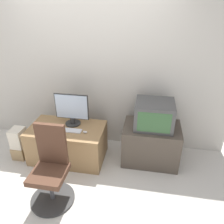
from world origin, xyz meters
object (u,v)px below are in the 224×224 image
mouse (85,132)px  cardboard_box_lower (21,151)px  main_monitor (72,110)px  office_chair (51,172)px  crt_tv (154,115)px  keyboard (70,130)px

mouse → cardboard_box_lower: size_ratio=0.27×
main_monitor → office_chair: (0.02, -0.92, -0.39)m
crt_tv → office_chair: office_chair is taller
crt_tv → office_chair: bearing=-140.6°
keyboard → office_chair: 0.73m
keyboard → office_chair: (0.01, -0.72, -0.16)m
keyboard → mouse: 0.24m
mouse → cardboard_box_lower: bearing=-178.8°
office_chair → crt_tv: bearing=39.4°
keyboard → mouse: bearing=-5.4°
mouse → office_chair: size_ratio=0.06×
main_monitor → cardboard_box_lower: size_ratio=2.09×
main_monitor → cardboard_box_lower: 1.11m
crt_tv → cardboard_box_lower: 2.18m
keyboard → cardboard_box_lower: keyboard is taller
main_monitor → keyboard: main_monitor is taller
cardboard_box_lower → mouse: bearing=1.2°
main_monitor → cardboard_box_lower: main_monitor is taller
main_monitor → crt_tv: bearing=3.0°
keyboard → office_chair: office_chair is taller
main_monitor → office_chair: bearing=-88.6°
main_monitor → crt_tv: size_ratio=0.94×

